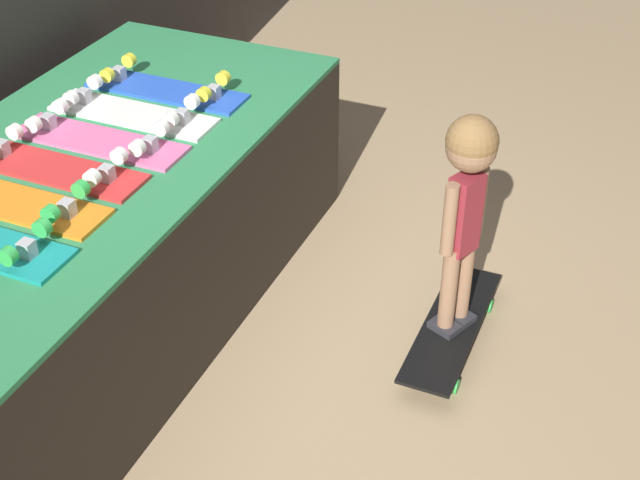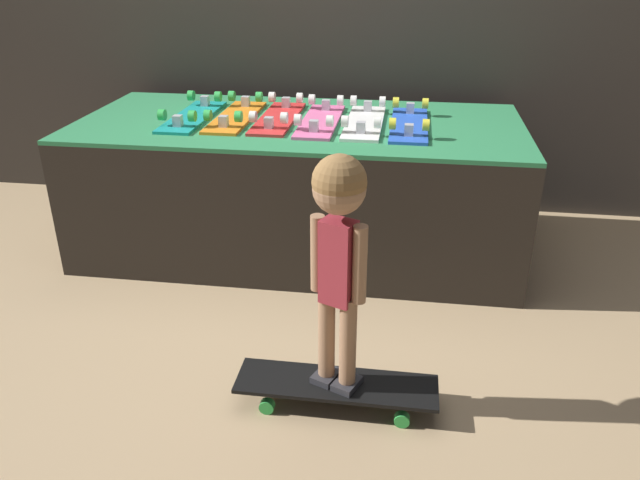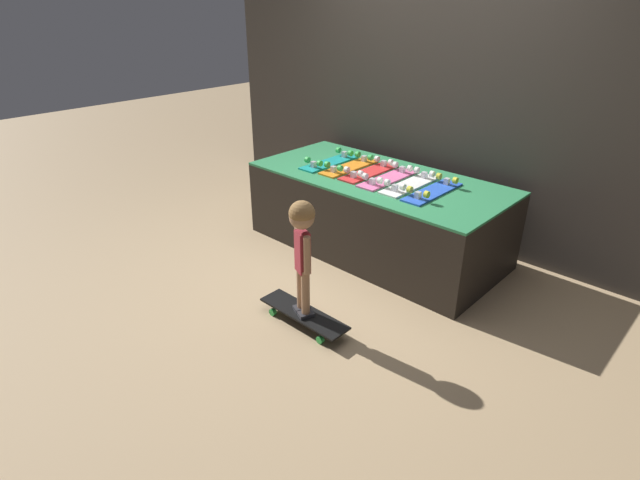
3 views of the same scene
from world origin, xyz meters
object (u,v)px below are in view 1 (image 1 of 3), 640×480
(skateboard_white_on_rack, at_px, (133,111))
(skateboard_blue_on_rack, at_px, (166,88))
(skateboard_orange_on_rack, at_px, (13,199))
(skateboard_red_on_rack, at_px, (54,166))
(skateboard_on_floor, at_px, (451,327))
(skateboard_pink_on_rack, at_px, (99,138))
(child, at_px, (467,186))

(skateboard_white_on_rack, bearing_deg, skateboard_blue_on_rack, -2.46)
(skateboard_orange_on_rack, relative_size, skateboard_red_on_rack, 1.00)
(skateboard_white_on_rack, bearing_deg, skateboard_on_floor, -89.02)
(skateboard_orange_on_rack, xyz_separation_m, skateboard_white_on_rack, (0.64, -0.02, 0.00))
(skateboard_blue_on_rack, bearing_deg, skateboard_white_on_rack, 177.54)
(skateboard_red_on_rack, height_order, skateboard_on_floor, skateboard_red_on_rack)
(skateboard_pink_on_rack, bearing_deg, skateboard_on_floor, -79.14)
(skateboard_blue_on_rack, height_order, child, child)
(skateboard_white_on_rack, xyz_separation_m, child, (0.02, -1.23, -0.03))
(skateboard_on_floor, height_order, child, child)
(skateboard_white_on_rack, distance_m, child, 1.23)
(skateboard_red_on_rack, distance_m, skateboard_on_floor, 1.47)
(skateboard_pink_on_rack, height_order, skateboard_on_floor, skateboard_pink_on_rack)
(skateboard_pink_on_rack, bearing_deg, skateboard_white_on_rack, 1.00)
(skateboard_red_on_rack, height_order, child, child)
(skateboard_red_on_rack, xyz_separation_m, skateboard_pink_on_rack, (0.21, -0.03, 0.00))
(skateboard_on_floor, bearing_deg, skateboard_white_on_rack, 90.98)
(skateboard_orange_on_rack, bearing_deg, skateboard_pink_on_rack, -2.51)
(skateboard_white_on_rack, height_order, skateboard_on_floor, skateboard_white_on_rack)
(child, bearing_deg, skateboard_blue_on_rack, 103.78)
(skateboard_blue_on_rack, bearing_deg, child, -99.00)
(skateboard_pink_on_rack, xyz_separation_m, skateboard_blue_on_rack, (0.43, -0.01, 0.00))
(skateboard_red_on_rack, height_order, skateboard_pink_on_rack, same)
(skateboard_white_on_rack, height_order, child, child)
(skateboard_orange_on_rack, xyz_separation_m, skateboard_on_floor, (0.67, -1.25, -0.62))
(skateboard_orange_on_rack, relative_size, skateboard_white_on_rack, 1.00)
(skateboard_pink_on_rack, bearing_deg, skateboard_orange_on_rack, 177.49)
(skateboard_red_on_rack, relative_size, skateboard_pink_on_rack, 1.00)
(skateboard_pink_on_rack, distance_m, skateboard_on_floor, 1.40)
(skateboard_white_on_rack, bearing_deg, skateboard_pink_on_rack, -179.00)
(skateboard_white_on_rack, bearing_deg, skateboard_red_on_rack, 177.14)
(skateboard_orange_on_rack, bearing_deg, child, -61.93)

